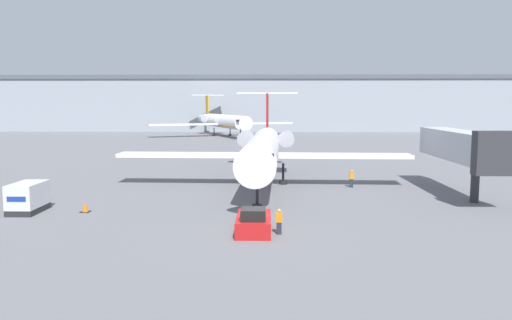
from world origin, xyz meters
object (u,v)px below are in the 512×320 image
object	(u,v)px
worker_by_wing	(352,178)
worker_near_tug	(279,221)
luggage_cart	(28,198)
airplane_main	(263,149)
jet_bridge	(462,146)
airplane_parked_far_left	(223,121)
traffic_cone_left	(85,207)
pushback_tug	(254,222)

from	to	relation	value
worker_by_wing	worker_near_tug	bearing A→B (deg)	-113.05
luggage_cart	worker_near_tug	bearing A→B (deg)	-17.62
airplane_main	luggage_cart	distance (m)	22.17
airplane_main	jet_bridge	size ratio (longest dim) A/B	1.96
airplane_parked_far_left	traffic_cone_left	bearing A→B (deg)	-91.91
airplane_main	worker_by_wing	distance (m)	9.25
worker_near_tug	jet_bridge	bearing A→B (deg)	39.58
airplane_parked_far_left	jet_bridge	world-z (taller)	airplane_parked_far_left
worker_by_wing	airplane_parked_far_left	world-z (taller)	airplane_parked_far_left
airplane_main	luggage_cart	world-z (taller)	airplane_main
traffic_cone_left	airplane_parked_far_left	xyz separation A→B (m)	(2.93, 87.86, 3.39)
worker_near_tug	airplane_parked_far_left	xyz separation A→B (m)	(-11.74, 94.06, 2.91)
worker_near_tug	airplane_parked_far_left	bearing A→B (deg)	97.11
airplane_main	jet_bridge	xyz separation A→B (m)	(17.77, -5.19, 0.71)
luggage_cart	traffic_cone_left	distance (m)	4.38
traffic_cone_left	jet_bridge	xyz separation A→B (m)	(31.30, 7.54, 4.08)
pushback_tug	airplane_parked_far_left	world-z (taller)	airplane_parked_far_left
airplane_main	traffic_cone_left	distance (m)	18.88
airplane_main	worker_by_wing	bearing A→B (deg)	-7.11
luggage_cart	airplane_parked_far_left	bearing A→B (deg)	85.29
airplane_main	pushback_tug	size ratio (longest dim) A/B	6.59
worker_near_tug	worker_by_wing	xyz separation A→B (m)	(7.59, 17.85, 0.07)
luggage_cart	airplane_parked_far_left	distance (m)	88.37
luggage_cart	jet_bridge	size ratio (longest dim) A/B	0.23
worker_by_wing	traffic_cone_left	distance (m)	25.13
worker_by_wing	jet_bridge	size ratio (longest dim) A/B	0.12
airplane_parked_far_left	jet_bridge	xyz separation A→B (m)	(28.37, -80.32, 0.69)
airplane_main	traffic_cone_left	size ratio (longest dim) A/B	37.59
traffic_cone_left	worker_near_tug	bearing A→B (deg)	-22.91
worker_near_tug	worker_by_wing	world-z (taller)	worker_by_wing
traffic_cone_left	airplane_parked_far_left	bearing A→B (deg)	88.09
jet_bridge	worker_near_tug	bearing A→B (deg)	-140.42
airplane_main	luggage_cart	bearing A→B (deg)	-144.12
pushback_tug	worker_by_wing	xyz separation A→B (m)	(9.22, 17.29, 0.29)
worker_near_tug	luggage_cart	bearing A→B (deg)	162.38
pushback_tug	airplane_main	bearing A→B (deg)	88.51
airplane_main	jet_bridge	distance (m)	18.53
luggage_cart	worker_by_wing	bearing A→B (deg)	23.96
luggage_cart	worker_near_tug	xyz separation A→B (m)	(18.99, -6.03, -0.28)
luggage_cart	jet_bridge	world-z (taller)	jet_bridge
pushback_tug	airplane_parked_far_left	distance (m)	94.11
luggage_cart	traffic_cone_left	world-z (taller)	luggage_cart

